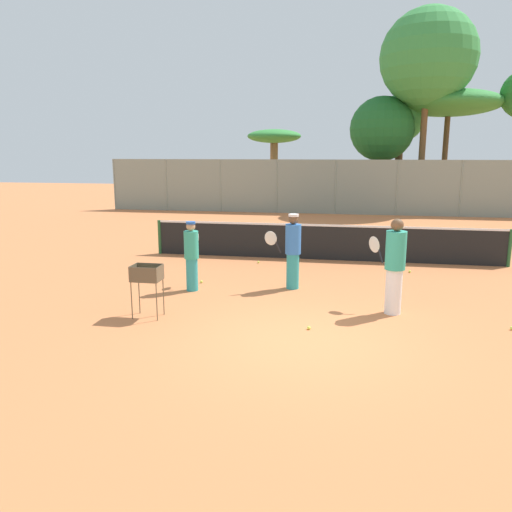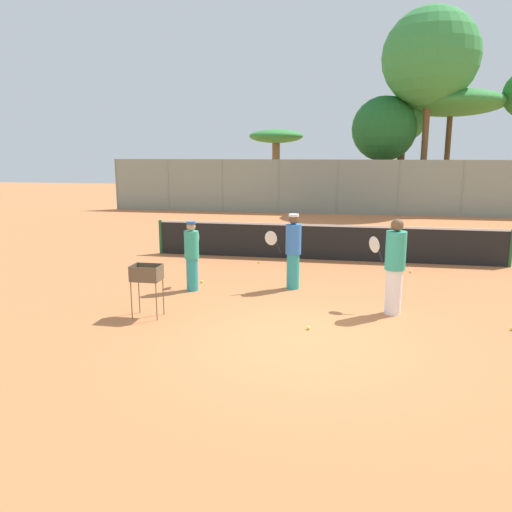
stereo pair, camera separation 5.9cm
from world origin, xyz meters
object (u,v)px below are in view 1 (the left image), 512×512
at_px(player_white_outfit, 293,250).
at_px(parked_car, 363,196).
at_px(tennis_net, 324,241).
at_px(player_red_cap, 192,255).
at_px(player_yellow_shirt, 395,266).
at_px(ball_cart, 147,277).

xyz_separation_m(player_white_outfit, parked_car, (2.06, 18.45, -0.26)).
bearing_deg(parked_car, tennis_net, -95.66).
xyz_separation_m(tennis_net, player_red_cap, (-2.85, -3.97, 0.28)).
relative_size(player_white_outfit, player_red_cap, 1.09).
xyz_separation_m(player_red_cap, player_yellow_shirt, (4.46, -0.91, 0.14)).
xyz_separation_m(tennis_net, ball_cart, (-3.11, -5.97, 0.24)).
bearing_deg(player_white_outfit, tennis_net, -124.68).
bearing_deg(ball_cart, tennis_net, 62.47).
xyz_separation_m(player_yellow_shirt, parked_car, (-0.12, 19.95, -0.32)).
bearing_deg(player_yellow_shirt, parked_car, -43.65).
bearing_deg(player_white_outfit, parked_car, -121.49).
height_order(player_white_outfit, player_yellow_shirt, player_yellow_shirt).
bearing_deg(tennis_net, player_red_cap, -125.67).
bearing_deg(player_yellow_shirt, tennis_net, -25.69).
xyz_separation_m(ball_cart, parked_car, (4.61, 21.05, -0.14)).
bearing_deg(parked_car, player_yellow_shirt, -89.66).
height_order(player_white_outfit, player_red_cap, player_white_outfit).
bearing_deg(parked_car, player_red_cap, -102.84).
height_order(player_red_cap, ball_cart, player_red_cap).
relative_size(tennis_net, player_white_outfit, 5.89).
height_order(tennis_net, ball_cart, tennis_net).
height_order(player_white_outfit, ball_cart, player_white_outfit).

